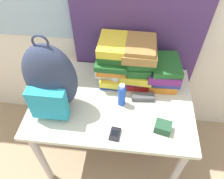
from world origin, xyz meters
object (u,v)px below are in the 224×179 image
(sunglasses_case, at_px, (143,97))
(camera_pouch, at_px, (163,127))
(book_stack_right, at_px, (163,72))
(book_stack_left, at_px, (113,61))
(cell_phone, at_px, (115,134))
(backpack, at_px, (51,81))
(water_bottle, at_px, (102,74))
(sports_bottle, at_px, (116,75))
(book_stack_center, at_px, (139,62))
(sunscreen_bottle, at_px, (122,95))

(sunglasses_case, distance_m, camera_pouch, 0.26)
(book_stack_right, bearing_deg, book_stack_left, 179.75)
(cell_phone, bearing_deg, backpack, 155.85)
(backpack, xyz_separation_m, water_bottle, (0.27, 0.23, -0.14))
(backpack, relative_size, book_stack_right, 1.90)
(water_bottle, relative_size, sports_bottle, 0.84)
(sunglasses_case, bearing_deg, book_stack_right, 54.39)
(book_stack_left, relative_size, sunglasses_case, 2.09)
(book_stack_center, height_order, sunscreen_bottle, book_stack_center)
(book_stack_left, height_order, cell_phone, book_stack_left)
(sports_bottle, relative_size, camera_pouch, 2.07)
(book_stack_right, distance_m, water_bottle, 0.42)
(backpack, relative_size, water_bottle, 2.80)
(backpack, bearing_deg, book_stack_center, 30.46)
(book_stack_center, distance_m, camera_pouch, 0.46)
(backpack, xyz_separation_m, book_stack_left, (0.33, 0.30, -0.07))
(sunglasses_case, height_order, camera_pouch, camera_pouch)
(book_stack_center, relative_size, camera_pouch, 2.99)
(book_stack_center, bearing_deg, sunscreen_bottle, -111.84)
(book_stack_center, distance_m, sunglasses_case, 0.24)
(water_bottle, relative_size, sunglasses_case, 1.24)
(backpack, xyz_separation_m, sunglasses_case, (0.55, 0.12, -0.21))
(book_stack_right, xyz_separation_m, camera_pouch, (-0.01, -0.41, -0.07))
(backpack, relative_size, sunscreen_bottle, 3.02)
(book_stack_left, relative_size, camera_pouch, 2.93)
(sports_bottle, relative_size, sunscreen_bottle, 1.29)
(book_stack_center, distance_m, book_stack_right, 0.19)
(sunscreen_bottle, distance_m, camera_pouch, 0.32)
(book_stack_left, bearing_deg, book_stack_center, 0.64)
(water_bottle, bearing_deg, cell_phone, -72.37)
(book_stack_right, xyz_separation_m, sunglasses_case, (-0.13, -0.18, -0.08))
(sunglasses_case, bearing_deg, sunscreen_bottle, -158.88)
(backpack, distance_m, sunscreen_bottle, 0.44)
(sunglasses_case, relative_size, camera_pouch, 1.40)
(camera_pouch, bearing_deg, book_stack_right, 88.86)
(book_stack_left, xyz_separation_m, sunscreen_bottle, (0.08, -0.23, -0.08))
(book_stack_right, distance_m, sunglasses_case, 0.23)
(cell_phone, bearing_deg, sunscreen_bottle, 85.82)
(backpack, bearing_deg, cell_phone, -24.15)
(book_stack_left, xyz_separation_m, water_bottle, (-0.07, -0.06, -0.07))
(water_bottle, xyz_separation_m, cell_phone, (0.13, -0.41, -0.08))
(book_stack_left, distance_m, water_bottle, 0.12)
(water_bottle, relative_size, camera_pouch, 1.74)
(sunscreen_bottle, relative_size, sunglasses_case, 1.15)
(book_stack_right, bearing_deg, cell_phone, -121.11)
(book_stack_left, bearing_deg, sunglasses_case, -39.44)
(sunscreen_bottle, bearing_deg, book_stack_left, 108.72)
(book_stack_left, bearing_deg, cell_phone, -82.57)
(water_bottle, distance_m, sports_bottle, 0.10)
(book_stack_right, distance_m, sports_bottle, 0.33)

